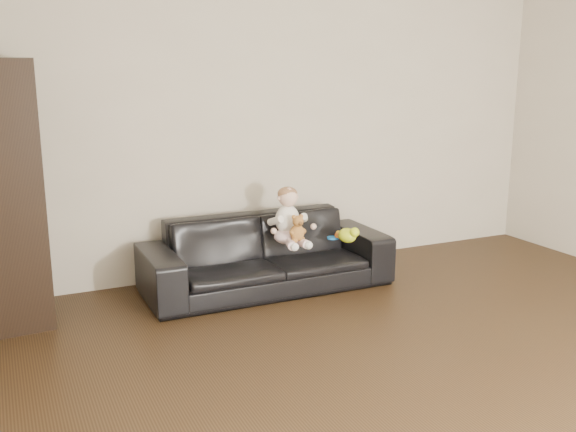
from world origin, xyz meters
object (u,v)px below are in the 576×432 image
cabinet (3,195)px  sofa (266,254)px  toy_green (347,235)px  toy_rattle (338,235)px  toy_blue_disc (333,238)px  teddy_bear (297,229)px  baby (289,219)px

cabinet → sofa: bearing=-7.3°
toy_green → toy_rattle: (-0.01, 0.12, -0.03)m
toy_green → toy_blue_disc: size_ratio=1.70×
teddy_bear → toy_green: (0.43, -0.01, -0.10)m
sofa → baby: (0.14, -0.10, 0.29)m
sofa → toy_rattle: (0.57, -0.13, 0.12)m
teddy_bear → toy_green: 0.44m
sofa → teddy_bear: bearing=-57.4°
toy_green → toy_blue_disc: bearing=107.8°
teddy_bear → toy_blue_disc: 0.43m
cabinet → toy_green: bearing=-12.5°
toy_rattle → toy_blue_disc: toy_rattle is taller
toy_green → cabinet: bearing=171.7°
toy_green → toy_blue_disc: 0.16m
cabinet → toy_blue_disc: 2.43m
toy_blue_disc → toy_rattle: bearing=-33.0°
teddy_bear → sofa: bearing=121.1°
sofa → teddy_bear: teddy_bear is taller
baby → toy_green: (0.44, -0.15, -0.14)m
teddy_bear → toy_blue_disc: teddy_bear is taller
cabinet → baby: 2.01m
baby → toy_rattle: baby is taller
sofa → toy_green: 0.65m
toy_rattle → sofa: bearing=166.9°
cabinet → toy_green: (2.41, -0.35, -0.45)m
baby → cabinet: bearing=-178.4°
teddy_bear → toy_blue_disc: bearing=17.6°
baby → toy_blue_disc: (0.39, -0.01, -0.19)m
sofa → teddy_bear: 0.37m
cabinet → teddy_bear: cabinet is taller
sofa → baby: 0.34m
baby → toy_rattle: size_ratio=7.67×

